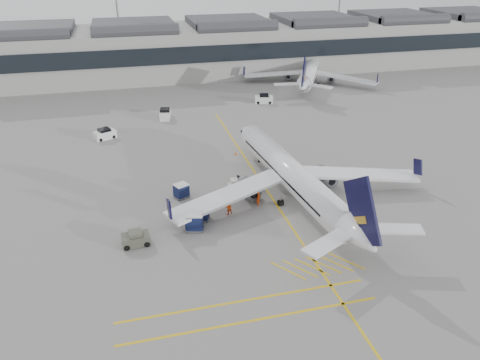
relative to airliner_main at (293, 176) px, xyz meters
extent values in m
plane|color=gray|center=(-12.47, -6.79, -2.75)|extent=(220.00, 220.00, 0.00)
cube|color=#9E9E99|center=(-12.47, 65.21, 2.75)|extent=(200.00, 20.00, 11.00)
cube|color=black|center=(-12.47, 55.01, 3.75)|extent=(200.00, 0.50, 3.60)
cube|color=#38383D|center=(-12.47, 65.21, 8.95)|extent=(200.00, 18.00, 1.40)
cylinder|color=slate|center=(-17.47, 79.21, 9.75)|extent=(0.44, 0.44, 25.00)
cylinder|color=slate|center=(42.53, 79.21, 9.75)|extent=(0.44, 0.44, 25.00)
cube|color=gold|center=(-2.47, 3.21, -2.74)|extent=(0.25, 60.00, 0.01)
cylinder|color=white|center=(-0.05, 0.60, 0.05)|extent=(5.63, 26.80, 3.33)
cone|color=white|center=(-1.36, 15.62, 0.05)|extent=(3.63, 3.82, 3.33)
cone|color=white|center=(1.29, -14.77, 0.40)|extent=(3.69, 4.53, 3.33)
cube|color=white|center=(-8.33, -1.46, -0.75)|extent=(15.13, 8.83, 0.31)
cube|color=white|center=(8.46, 0.01, -0.75)|extent=(15.41, 6.51, 0.31)
cylinder|color=slate|center=(-5.22, 0.60, -1.37)|extent=(2.13, 3.34, 1.86)
cylinder|color=slate|center=(5.03, 1.49, -1.37)|extent=(2.13, 3.34, 1.86)
cube|color=black|center=(1.24, -14.24, 2.89)|extent=(0.85, 6.75, 7.43)
cylinder|color=black|center=(-0.94, 10.76, -2.46)|extent=(0.30, 0.59, 0.57)
cylinder|color=black|center=(-2.07, -1.80, -2.39)|extent=(0.68, 0.76, 0.71)
cylinder|color=black|center=(2.35, -1.42, -2.39)|extent=(0.68, 0.76, 0.71)
cylinder|color=white|center=(22.68, 49.92, -0.17)|extent=(14.31, 23.12, 3.08)
cone|color=white|center=(29.25, 62.20, -0.17)|extent=(4.26, 4.34, 3.08)
cone|color=white|center=(15.95, 37.36, 0.16)|extent=(4.57, 4.92, 3.08)
cube|color=white|center=(15.24, 52.51, -0.90)|extent=(14.23, 5.36, 0.29)
cube|color=white|center=(28.96, 45.17, -0.90)|extent=(11.77, 12.09, 0.29)
cylinder|color=slate|center=(18.68, 52.53, -1.48)|extent=(2.91, 3.41, 1.72)
cylinder|color=slate|center=(27.06, 48.04, -1.48)|extent=(2.91, 3.41, 1.72)
cube|color=black|center=(16.18, 37.79, 2.46)|extent=(3.16, 5.61, 6.86)
cylinder|color=black|center=(27.12, 58.23, -2.48)|extent=(0.45, 0.57, 0.52)
cylinder|color=black|center=(19.90, 49.08, -2.42)|extent=(0.81, 0.85, 0.66)
cylinder|color=black|center=(23.52, 47.15, -2.42)|extent=(0.81, 0.85, 0.66)
cube|color=silver|center=(-5.35, 3.36, -2.42)|extent=(3.68, 1.74, 0.66)
cube|color=black|center=(-4.42, 3.28, -1.67)|extent=(3.26, 1.33, 1.39)
cube|color=silver|center=(-6.38, 3.46, -1.76)|extent=(0.96, 1.29, 0.84)
cylinder|color=black|center=(-6.72, 2.84, -2.54)|extent=(0.43, 0.21, 0.41)
cylinder|color=black|center=(-6.59, 4.14, -2.54)|extent=(0.43, 0.21, 0.41)
cylinder|color=black|center=(-4.10, 2.59, -2.54)|extent=(0.43, 0.21, 0.41)
cylinder|color=black|center=(-3.98, 3.89, -2.54)|extent=(0.43, 0.21, 0.41)
cube|color=gray|center=(-12.90, -4.24, -2.58)|extent=(1.85, 1.68, 0.11)
cube|color=#111A44|center=(-12.90, -4.24, -1.87)|extent=(1.70, 1.59, 1.30)
cube|color=silver|center=(-12.90, -4.24, -1.18)|extent=(1.76, 1.65, 0.09)
cylinder|color=black|center=(-13.66, -4.51, -2.65)|extent=(0.22, 0.15, 0.20)
cylinder|color=black|center=(-13.34, -3.57, -2.65)|extent=(0.22, 0.15, 0.20)
cylinder|color=black|center=(-12.46, -4.90, -2.65)|extent=(0.22, 0.15, 0.20)
cylinder|color=black|center=(-12.15, -3.97, -2.65)|extent=(0.22, 0.15, 0.20)
cube|color=gray|center=(-13.07, 3.09, -2.57)|extent=(2.12, 1.97, 0.12)
cube|color=#111A44|center=(-13.07, 3.09, -1.77)|extent=(1.96, 1.87, 1.44)
cube|color=silver|center=(-13.07, 3.09, -1.02)|extent=(2.03, 1.93, 0.10)
cylinder|color=black|center=(-13.46, 2.30, -2.64)|extent=(0.24, 0.18, 0.22)
cylinder|color=black|center=(-13.93, 3.28, -2.64)|extent=(0.24, 0.18, 0.22)
cylinder|color=black|center=(-12.21, 2.89, -2.64)|extent=(0.24, 0.18, 0.22)
cylinder|color=black|center=(-12.67, 3.88, -2.64)|extent=(0.24, 0.18, 0.22)
cube|color=gray|center=(-11.59, -2.63, -2.58)|extent=(1.98, 1.84, 0.11)
cube|color=#111A44|center=(-11.59, -2.63, -1.83)|extent=(1.84, 1.74, 1.36)
cube|color=silver|center=(-11.59, -2.63, -1.12)|extent=(1.90, 1.80, 0.09)
cylinder|color=black|center=(-12.40, -2.84, -2.64)|extent=(0.23, 0.17, 0.21)
cylinder|color=black|center=(-11.98, -1.90, -2.64)|extent=(0.23, 0.17, 0.21)
cylinder|color=black|center=(-11.20, -3.37, -2.64)|extent=(0.23, 0.17, 0.21)
cylinder|color=black|center=(-10.78, -2.42, -2.64)|extent=(0.23, 0.17, 0.21)
cube|color=gray|center=(-12.72, -4.55, -2.54)|extent=(2.22, 1.98, 0.13)
cube|color=#111A44|center=(-12.72, -4.55, -1.65)|extent=(2.05, 1.89, 1.62)
cube|color=silver|center=(-12.72, -4.55, -0.80)|extent=(2.12, 1.95, 0.11)
cylinder|color=black|center=(-13.62, -4.95, -2.62)|extent=(0.27, 0.17, 0.25)
cylinder|color=black|center=(-13.32, -3.76, -2.62)|extent=(0.27, 0.17, 0.25)
cylinder|color=black|center=(-12.11, -5.34, -2.62)|extent=(0.27, 0.17, 0.25)
cylinder|color=black|center=(-11.81, -4.15, -2.62)|extent=(0.27, 0.17, 0.25)
imported|color=#F1430C|center=(-4.57, -1.06, -1.77)|extent=(0.73, 0.84, 1.95)
imported|color=#EA480C|center=(-8.48, -2.17, -1.78)|extent=(1.13, 1.00, 1.93)
cube|color=#4A4A3F|center=(-19.00, -5.82, -2.14)|extent=(2.88, 1.84, 1.11)
cube|color=#4A4A3F|center=(-19.00, -5.82, -1.47)|extent=(1.41, 1.41, 0.56)
cylinder|color=black|center=(-19.95, -6.60, -2.44)|extent=(0.64, 0.32, 0.62)
cylinder|color=black|center=(-20.04, -5.16, -2.44)|extent=(0.64, 0.32, 0.62)
cylinder|color=black|center=(-17.96, -6.48, -2.44)|extent=(0.64, 0.32, 0.62)
cylinder|color=black|center=(-18.05, -5.04, -2.44)|extent=(0.64, 0.32, 0.62)
cone|color=#F24C0A|center=(-3.52, 14.13, -2.49)|extent=(0.36, 0.36, 0.51)
cone|color=#F24C0A|center=(4.98, -3.90, -2.49)|extent=(0.37, 0.37, 0.51)
cube|color=white|center=(-22.04, 25.67, -2.10)|extent=(3.70, 2.90, 1.29)
cube|color=black|center=(-22.04, 25.67, -1.32)|extent=(2.16, 2.12, 0.55)
cylinder|color=black|center=(-22.73, 24.53, -2.47)|extent=(0.59, 0.42, 0.55)
cylinder|color=black|center=(-23.35, 25.87, -2.47)|extent=(0.59, 0.42, 0.55)
cylinder|color=black|center=(-20.73, 25.47, -2.47)|extent=(0.59, 0.42, 0.55)
cylinder|color=black|center=(-21.35, 26.80, -2.47)|extent=(0.59, 0.42, 0.55)
cube|color=white|center=(-11.64, 33.17, -2.06)|extent=(2.39, 3.80, 1.37)
cube|color=black|center=(-11.64, 33.17, -1.23)|extent=(1.97, 2.05, 0.59)
cylinder|color=black|center=(-11.09, 31.86, -2.45)|extent=(0.32, 0.62, 0.59)
cylinder|color=black|center=(-12.63, 32.16, -2.45)|extent=(0.32, 0.62, 0.59)
cylinder|color=black|center=(-10.65, 34.18, -2.45)|extent=(0.32, 0.62, 0.59)
cylinder|color=black|center=(-12.19, 34.47, -2.45)|extent=(0.32, 0.62, 0.59)
cube|color=white|center=(8.08, 37.71, -2.08)|extent=(3.75, 2.50, 1.33)
cube|color=black|center=(8.08, 37.71, -1.27)|extent=(2.06, 1.99, 0.57)
cylinder|color=black|center=(6.79, 37.25, -2.46)|extent=(0.61, 0.34, 0.57)
cylinder|color=black|center=(7.16, 38.73, -2.46)|extent=(0.61, 0.34, 0.57)
cylinder|color=black|center=(9.01, 36.69, -2.46)|extent=(0.61, 0.34, 0.57)
cylinder|color=black|center=(9.38, 38.17, -2.46)|extent=(0.61, 0.34, 0.57)
camera|label=1|loc=(-18.75, -47.07, 24.39)|focal=35.00mm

